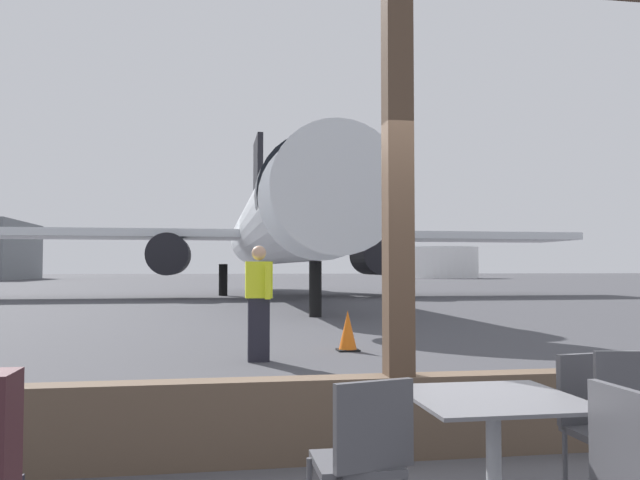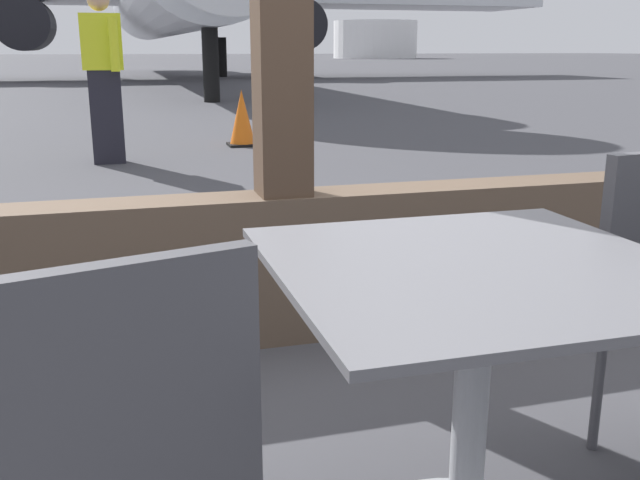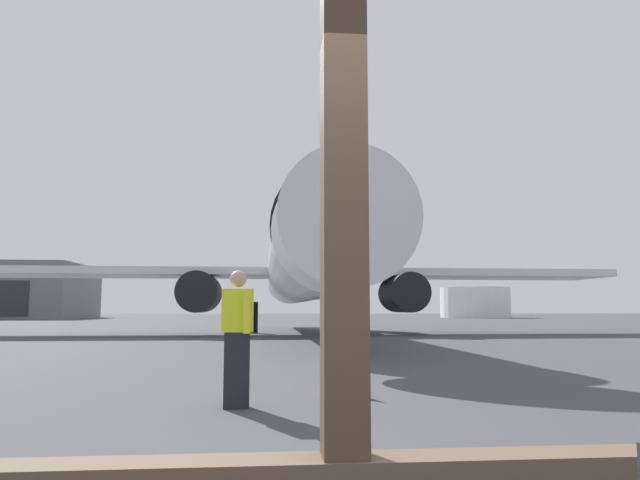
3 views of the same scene
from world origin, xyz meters
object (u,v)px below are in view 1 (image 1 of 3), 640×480
at_px(cafe_chair_aisle_left, 640,425).
at_px(airplane, 276,227).
at_px(dining_table, 494,448).
at_px(traffic_cone, 348,332).
at_px(cafe_chair_window_left, 598,417).
at_px(ground_crew_worker, 259,301).
at_px(fuel_storage_tank, 442,263).
at_px(cafe_chair_aisle_right, 364,453).

relative_size(cafe_chair_aisle_left, airplane, 0.03).
bearing_deg(dining_table, traffic_cone, 83.99).
relative_size(cafe_chair_window_left, traffic_cone, 1.30).
xyz_separation_m(airplane, ground_crew_worker, (-2.22, -20.13, -2.40)).
distance_m(cafe_chair_window_left, cafe_chair_aisle_left, 0.35).
xyz_separation_m(ground_crew_worker, traffic_cone, (1.58, 0.99, -0.58)).
height_order(ground_crew_worker, fuel_storage_tank, fuel_storage_tank).
height_order(airplane, traffic_cone, airplane).
bearing_deg(dining_table, cafe_chair_aisle_left, -6.36).
relative_size(cafe_chair_aisle_right, ground_crew_worker, 0.51).
height_order(dining_table, fuel_storage_tank, fuel_storage_tank).
xyz_separation_m(cafe_chair_aisle_right, airplane, (2.19, 26.87, 2.76)).
relative_size(dining_table, cafe_chair_window_left, 0.98).
bearing_deg(cafe_chair_aisle_right, airplane, 85.35).
height_order(cafe_chair_window_left, traffic_cone, cafe_chair_window_left).
xyz_separation_m(dining_table, ground_crew_worker, (-0.79, 6.49, 0.45)).
relative_size(dining_table, cafe_chair_aisle_left, 0.92).
distance_m(cafe_chair_window_left, ground_crew_worker, 6.44).
bearing_deg(cafe_chair_window_left, dining_table, -161.73).
distance_m(cafe_chair_aisle_left, traffic_cone, 7.57).
xyz_separation_m(cafe_chair_window_left, cafe_chair_aisle_right, (-1.53, -0.51, 0.01)).
bearing_deg(traffic_cone, ground_crew_worker, -147.98).
xyz_separation_m(airplane, fuel_storage_tank, (28.09, 54.57, -1.18)).
distance_m(dining_table, traffic_cone, 7.52).
distance_m(dining_table, ground_crew_worker, 6.56).
distance_m(dining_table, airplane, 26.81).
distance_m(cafe_chair_aisle_right, traffic_cone, 7.89).
bearing_deg(cafe_chair_aisle_right, dining_table, 18.19).
xyz_separation_m(cafe_chair_window_left, airplane, (0.65, 26.37, 2.77)).
height_order(airplane, fuel_storage_tank, airplane).
bearing_deg(cafe_chair_aisle_left, dining_table, 173.64).
relative_size(cafe_chair_aisle_left, ground_crew_worker, 0.54).
height_order(cafe_chair_window_left, cafe_chair_aisle_left, cafe_chair_aisle_left).
relative_size(cafe_chair_aisle_left, traffic_cone, 1.39).
bearing_deg(ground_crew_worker, traffic_cone, 32.02).
bearing_deg(cafe_chair_window_left, ground_crew_worker, 104.05).
xyz_separation_m(dining_table, cafe_chair_aisle_right, (-0.76, -0.25, 0.08)).
bearing_deg(cafe_chair_aisle_left, traffic_cone, 90.07).
bearing_deg(fuel_storage_tank, ground_crew_worker, -112.08).
xyz_separation_m(cafe_chair_window_left, cafe_chair_aisle_left, (0.03, -0.34, 0.03)).
relative_size(cafe_chair_aisle_left, fuel_storage_tank, 0.10).
bearing_deg(airplane, ground_crew_worker, -96.28).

